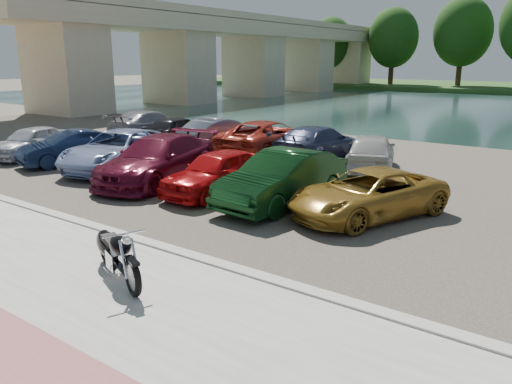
# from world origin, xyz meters

# --- Properties ---
(ground) EXTENTS (200.00, 200.00, 0.00)m
(ground) POSITION_xyz_m (0.00, 0.00, 0.00)
(ground) COLOR #595447
(ground) RESTS_ON ground
(promenade) EXTENTS (60.00, 6.00, 0.10)m
(promenade) POSITION_xyz_m (0.00, -1.00, 0.05)
(promenade) COLOR #9E9B94
(promenade) RESTS_ON ground
(kerb) EXTENTS (60.00, 0.30, 0.14)m
(kerb) POSITION_xyz_m (0.00, 2.00, 0.07)
(kerb) COLOR #9E9B94
(kerb) RESTS_ON ground
(parking_lot) EXTENTS (60.00, 18.00, 0.04)m
(parking_lot) POSITION_xyz_m (0.00, 11.00, 0.02)
(parking_lot) COLOR #3D3931
(parking_lot) RESTS_ON ground
(bridge) EXTENTS (7.00, 56.00, 8.55)m
(bridge) POSITION_xyz_m (-28.00, 41.02, 5.52)
(bridge) COLOR #C7AD8A
(bridge) RESTS_ON ground
(motorcycle) EXTENTS (2.22, 1.13, 1.05)m
(motorcycle) POSITION_xyz_m (-0.97, 0.48, 0.56)
(motorcycle) COLOR black
(motorcycle) RESTS_ON promenade
(car_0) EXTENTS (2.45, 4.11, 1.31)m
(car_0) POSITION_xyz_m (-13.57, 6.30, 0.70)
(car_0) COLOR #B3B7C0
(car_0) RESTS_ON parking_lot
(car_1) EXTENTS (2.38, 4.21, 1.31)m
(car_1) POSITION_xyz_m (-10.92, 6.43, 0.70)
(car_1) COLOR #121E39
(car_1) RESTS_ON parking_lot
(car_2) EXTENTS (3.65, 5.67, 1.45)m
(car_2) POSITION_xyz_m (-8.65, 6.93, 0.77)
(car_2) COLOR #889AC6
(car_2) RESTS_ON parking_lot
(car_3) EXTENTS (3.25, 5.63, 1.53)m
(car_3) POSITION_xyz_m (-5.98, 6.34, 0.81)
(car_3) COLOR #5A0C23
(car_3) RESTS_ON parking_lot
(car_4) EXTENTS (1.70, 4.05, 1.37)m
(car_4) POSITION_xyz_m (-3.34, 6.31, 0.72)
(car_4) COLOR #B80C0E
(car_4) RESTS_ON parking_lot
(car_5) EXTENTS (1.85, 4.68, 1.52)m
(car_5) POSITION_xyz_m (-1.09, 6.49, 0.80)
(car_5) COLOR #0E3313
(car_5) RESTS_ON parking_lot
(car_6) EXTENTS (3.58, 4.93, 1.24)m
(car_6) POSITION_xyz_m (1.33, 6.82, 0.66)
(car_6) COLOR olive
(car_6) RESTS_ON parking_lot
(car_7) EXTENTS (2.66, 5.18, 1.44)m
(car_7) POSITION_xyz_m (-13.62, 12.92, 0.76)
(car_7) COLOR gray
(car_7) RESTS_ON parking_lot
(car_8) EXTENTS (2.00, 4.16, 1.37)m
(car_8) POSITION_xyz_m (-11.09, 12.49, 0.72)
(car_8) COLOR black
(car_8) RESTS_ON parking_lot
(car_9) EXTENTS (2.02, 4.45, 1.42)m
(car_9) POSITION_xyz_m (-8.50, 12.70, 0.75)
(car_9) COLOR slate
(car_9) RESTS_ON parking_lot
(car_10) EXTENTS (2.63, 5.40, 1.48)m
(car_10) POSITION_xyz_m (-5.91, 12.70, 0.78)
(car_10) COLOR #A0281A
(car_10) RESTS_ON parking_lot
(car_11) EXTENTS (2.08, 4.98, 1.44)m
(car_11) POSITION_xyz_m (-3.37, 12.61, 0.76)
(car_11) COLOR #293050
(car_11) RESTS_ON parking_lot
(car_12) EXTENTS (2.98, 4.49, 1.42)m
(car_12) POSITION_xyz_m (-0.90, 12.22, 0.75)
(car_12) COLOR beige
(car_12) RESTS_ON parking_lot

